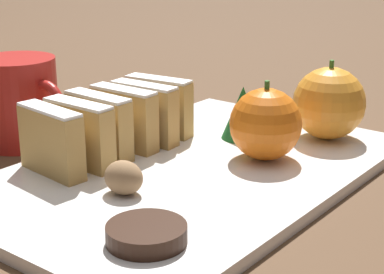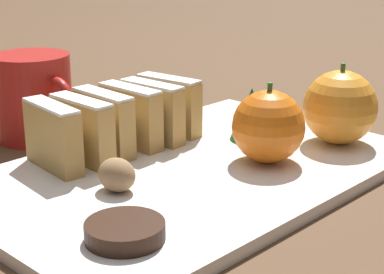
% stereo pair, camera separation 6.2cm
% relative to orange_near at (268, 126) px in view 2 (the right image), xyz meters
% --- Properties ---
extents(ground_plane, '(6.00, 6.00, 0.00)m').
position_rel_orange_near_xyz_m(ground_plane, '(-0.04, -0.06, -0.05)').
color(ground_plane, '#513823').
extents(serving_platter, '(0.28, 0.44, 0.01)m').
position_rel_orange_near_xyz_m(serving_platter, '(-0.04, -0.06, -0.04)').
color(serving_platter, white).
rests_on(serving_platter, ground_plane).
extents(stollen_slice_front, '(0.08, 0.03, 0.06)m').
position_rel_orange_near_xyz_m(stollen_slice_front, '(-0.14, -0.16, -0.00)').
color(stollen_slice_front, tan).
rests_on(stollen_slice_front, serving_platter).
extents(stollen_slice_second, '(0.08, 0.02, 0.06)m').
position_rel_orange_near_xyz_m(stollen_slice_second, '(-0.13, -0.13, -0.00)').
color(stollen_slice_second, tan).
rests_on(stollen_slice_second, serving_platter).
extents(stollen_slice_third, '(0.08, 0.02, 0.06)m').
position_rel_orange_near_xyz_m(stollen_slice_third, '(-0.14, -0.10, -0.00)').
color(stollen_slice_third, tan).
rests_on(stollen_slice_third, serving_platter).
extents(stollen_slice_fourth, '(0.08, 0.02, 0.06)m').
position_rel_orange_near_xyz_m(stollen_slice_fourth, '(-0.13, -0.07, -0.00)').
color(stollen_slice_fourth, tan).
rests_on(stollen_slice_fourth, serving_platter).
extents(stollen_slice_fifth, '(0.08, 0.03, 0.06)m').
position_rel_orange_near_xyz_m(stollen_slice_fifth, '(-0.13, -0.03, -0.00)').
color(stollen_slice_fifth, tan).
rests_on(stollen_slice_fifth, serving_platter).
extents(stollen_slice_sixth, '(0.08, 0.03, 0.06)m').
position_rel_orange_near_xyz_m(stollen_slice_sixth, '(-0.14, -0.00, -0.00)').
color(stollen_slice_sixth, tan).
rests_on(stollen_slice_sixth, serving_platter).
extents(orange_near, '(0.07, 0.07, 0.08)m').
position_rel_orange_near_xyz_m(orange_near, '(0.00, 0.00, 0.00)').
color(orange_near, orange).
rests_on(orange_near, serving_platter).
extents(orange_far, '(0.08, 0.08, 0.09)m').
position_rel_orange_near_xyz_m(orange_far, '(0.02, 0.10, 0.00)').
color(orange_far, orange).
rests_on(orange_far, serving_platter).
extents(walnut, '(0.04, 0.03, 0.03)m').
position_rel_orange_near_xyz_m(walnut, '(-0.05, -0.15, -0.02)').
color(walnut, '#8E6B47').
rests_on(walnut, serving_platter).
extents(chocolate_cookie, '(0.06, 0.06, 0.01)m').
position_rel_orange_near_xyz_m(chocolate_cookie, '(0.03, -0.21, -0.03)').
color(chocolate_cookie, black).
rests_on(chocolate_cookie, serving_platter).
extents(evergreen_sprig, '(0.05, 0.05, 0.06)m').
position_rel_orange_near_xyz_m(evergreen_sprig, '(-0.05, 0.04, -0.01)').
color(evergreen_sprig, '#195623').
rests_on(evergreen_sprig, serving_platter).
extents(coffee_mug, '(0.12, 0.09, 0.10)m').
position_rel_orange_near_xyz_m(coffee_mug, '(-0.26, -0.10, 0.00)').
color(coffee_mug, red).
rests_on(coffee_mug, ground_plane).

